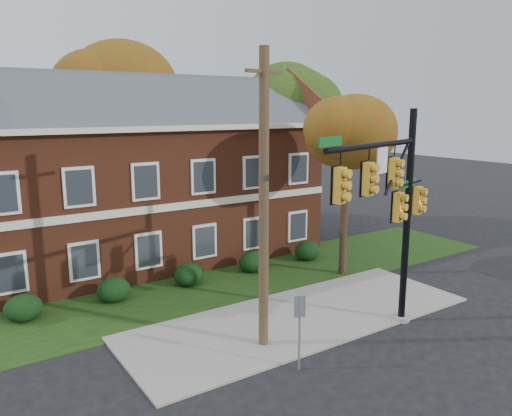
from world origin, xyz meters
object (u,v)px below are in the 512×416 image
hedge_right (253,262)px  sign_post (300,320)px  tree_near_right (352,138)px  traffic_signal (391,198)px  utility_pole (264,202)px  tree_far_rear (115,95)px  hedge_far_right (307,251)px  tree_right_rear (301,106)px  hedge_left (114,290)px  apartment_building (142,167)px  hedge_far_left (23,308)px  hedge_center (189,275)px

hedge_right → sign_post: sign_post is taller
tree_near_right → sign_post: 10.91m
traffic_signal → utility_pole: 4.51m
tree_near_right → tree_far_rear: size_ratio=0.74×
hedge_far_right → tree_right_rear: 10.66m
hedge_right → utility_pole: bearing=-120.6°
hedge_left → traffic_signal: bearing=-49.4°
apartment_building → hedge_left: bearing=-123.7°
hedge_far_left → tree_near_right: size_ratio=0.16×
hedge_far_right → traffic_signal: traffic_signal is taller
apartment_building → hedge_center: (0.00, -5.25, -4.46)m
hedge_far_right → traffic_signal: 10.06m
hedge_left → sign_post: bearing=-70.9°
hedge_center → utility_pole: bearing=-94.2°
tree_right_rear → tree_far_rear: size_ratio=0.92×
hedge_left → tree_far_rear: size_ratio=0.12×
tree_near_right → tree_right_rear: size_ratio=0.81×
hedge_right → traffic_signal: (0.20, -8.40, 4.45)m
sign_post → tree_far_rear: bearing=107.2°
tree_near_right → utility_pole: (-7.72, -3.93, -1.65)m
tree_near_right → tree_far_rear: bearing=110.3°
hedge_center → apartment_building: bearing=90.0°
hedge_center → sign_post: 8.79m
utility_pole → sign_post: size_ratio=4.07×
hedge_far_right → utility_pole: bearing=-138.0°
hedge_left → sign_post: size_ratio=0.58×
hedge_left → traffic_signal: (7.20, -8.40, 4.45)m
hedge_center → traffic_signal: size_ratio=0.17×
traffic_signal → utility_pole: size_ratio=0.81×
utility_pole → hedge_far_right: bearing=32.1°
hedge_far_right → sign_post: sign_post is taller
hedge_left → hedge_right: bearing=0.0°
tree_right_rear → sign_post: size_ratio=4.37×
apartment_building → traffic_signal: bearing=-74.8°
tree_near_right → tree_far_rear: (-5.88, 15.93, 2.17)m
tree_right_rear → sign_post: 20.01m
hedge_far_right → hedge_far_left: bearing=180.0°
tree_far_rear → apartment_building: bearing=-99.7°
hedge_center → hedge_right: (3.50, 0.00, 0.00)m
hedge_left → hedge_right: size_ratio=1.00×
apartment_building → tree_right_rear: tree_right_rear is taller
utility_pole → tree_far_rear: bearing=74.8°
hedge_far_left → tree_far_rear: tree_far_rear is taller
hedge_center → sign_post: (-0.48, -8.70, 1.13)m
tree_right_rear → utility_pole: size_ratio=1.07×
hedge_far_right → sign_post: (-7.48, -8.70, 1.13)m
hedge_far_left → utility_pole: 10.40m
apartment_building → hedge_right: 7.73m
hedge_far_left → hedge_center: bearing=0.0°
hedge_center → tree_right_rear: bearing=28.4°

